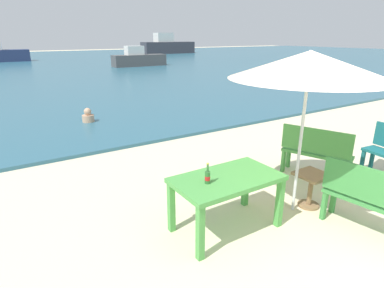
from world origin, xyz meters
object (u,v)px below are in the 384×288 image
object	(u,v)px
boat_barge	(139,59)
side_table_wood	(311,185)
bench_green_left	(316,150)
bench_green_right	(372,197)
picnic_table_green	(227,185)
swimmer_person	(88,116)
boat_tanker	(167,46)
patio_umbrella	(309,65)
beer_bottle_amber	(207,176)

from	to	relation	value
boat_barge	side_table_wood	bearing A→B (deg)	-107.06
bench_green_left	bench_green_right	size ratio (longest dim) A/B	1.00
picnic_table_green	swimmer_person	distance (m)	6.35
swimmer_person	boat_tanker	size ratio (longest dim) A/B	0.05
side_table_wood	swimmer_person	world-z (taller)	side_table_wood
patio_umbrella	side_table_wood	distance (m)	1.79
swimmer_person	bench_green_right	bearing A→B (deg)	-78.06
picnic_table_green	side_table_wood	distance (m)	1.49
beer_bottle_amber	boat_tanker	bearing A→B (deg)	62.45
beer_bottle_amber	patio_umbrella	world-z (taller)	patio_umbrella
boat_barge	patio_umbrella	bearing A→B (deg)	-107.77
bench_green_left	swimmer_person	size ratio (longest dim) A/B	3.04
bench_green_right	boat_tanker	world-z (taller)	boat_tanker
patio_umbrella	bench_green_right	bearing A→B (deg)	-71.96
beer_bottle_amber	boat_tanker	xyz separation A→B (m)	(19.76, 37.89, 0.21)
picnic_table_green	beer_bottle_amber	distance (m)	0.38
beer_bottle_amber	boat_barge	xyz separation A→B (m)	(8.62, 22.12, -0.20)
picnic_table_green	bench_green_left	distance (m)	2.40
side_table_wood	swimmer_person	xyz separation A→B (m)	(-1.55, 6.55, -0.11)
side_table_wood	bench_green_left	world-z (taller)	bench_green_left
beer_bottle_amber	patio_umbrella	distance (m)	1.95
side_table_wood	swimmer_person	bearing A→B (deg)	103.34
beer_bottle_amber	side_table_wood	world-z (taller)	beer_bottle_amber
patio_umbrella	boat_barge	bearing A→B (deg)	72.23
picnic_table_green	boat_barge	xyz separation A→B (m)	(8.29, 22.11, 0.00)
picnic_table_green	boat_tanker	size ratio (longest dim) A/B	0.19
picnic_table_green	bench_green_left	world-z (taller)	bench_green_left
bench_green_left	picnic_table_green	bearing A→B (deg)	-169.99
picnic_table_green	beer_bottle_amber	size ratio (longest dim) A/B	5.28
picnic_table_green	boat_tanker	distance (m)	42.58
side_table_wood	boat_barge	xyz separation A→B (m)	(6.85, 22.32, 0.30)
bench_green_left	patio_umbrella	bearing A→B (deg)	-154.40
bench_green_right	bench_green_left	bearing A→B (deg)	59.21
picnic_table_green	side_table_wood	xyz separation A→B (m)	(1.44, -0.22, -0.30)
swimmer_person	boat_tanker	bearing A→B (deg)	58.20
beer_bottle_amber	bench_green_right	world-z (taller)	beer_bottle_amber
bench_green_left	boat_tanker	xyz separation A→B (m)	(17.08, 37.46, 0.52)
picnic_table_green	side_table_wood	world-z (taller)	picnic_table_green
patio_umbrella	side_table_wood	world-z (taller)	patio_umbrella
patio_umbrella	boat_tanker	xyz separation A→B (m)	(18.29, 38.04, -1.06)
patio_umbrella	swimmer_person	world-z (taller)	patio_umbrella
picnic_table_green	boat_barge	distance (m)	23.61
beer_bottle_amber	boat_barge	size ratio (longest dim) A/B	0.06
swimmer_person	beer_bottle_amber	bearing A→B (deg)	-91.90
patio_umbrella	picnic_table_green	bearing A→B (deg)	172.04
beer_bottle_amber	picnic_table_green	bearing A→B (deg)	2.81
patio_umbrella	swimmer_person	size ratio (longest dim) A/B	5.61
beer_bottle_amber	swimmer_person	world-z (taller)	beer_bottle_amber
side_table_wood	beer_bottle_amber	bearing A→B (deg)	173.46
picnic_table_green	boat_tanker	bearing A→B (deg)	62.83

